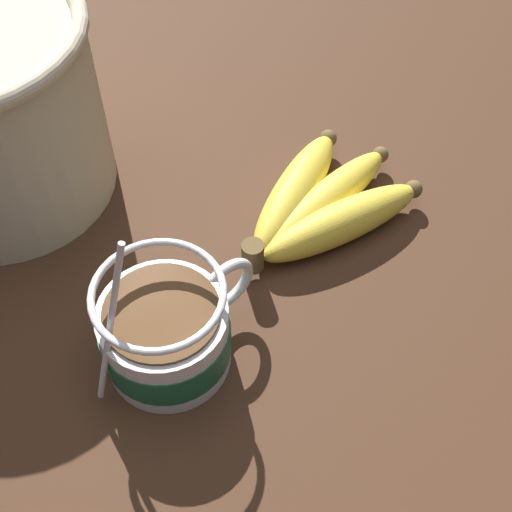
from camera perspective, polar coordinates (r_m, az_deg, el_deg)
table at (r=63.30cm, az=-1.46°, el=-6.24°), size 130.97×130.97×2.70cm
coffee_mug at (r=57.70cm, az=-7.18°, el=-6.11°), size 15.64×10.54×17.11cm
banana_bunch at (r=68.07cm, az=5.11°, el=4.06°), size 20.47×14.26×4.39cm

